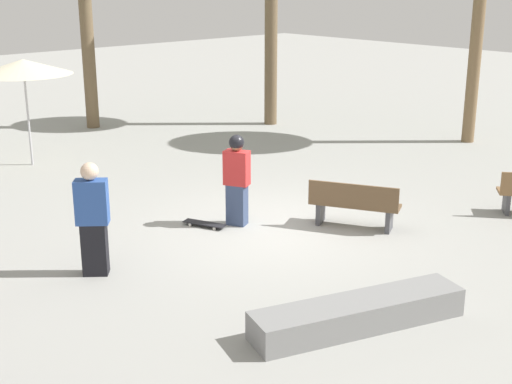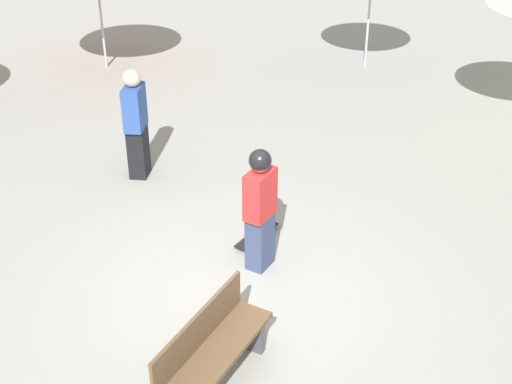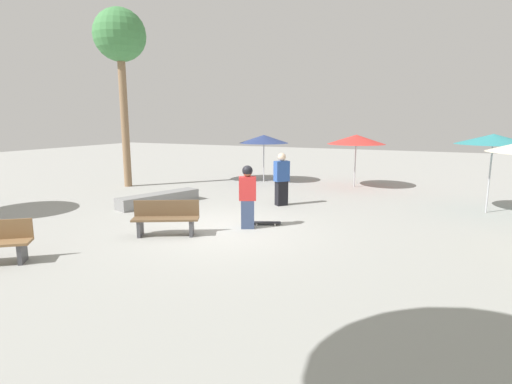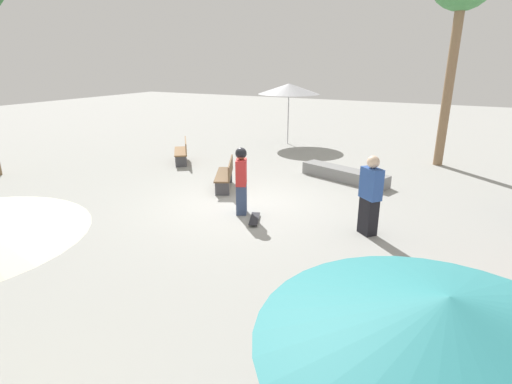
{
  "view_description": "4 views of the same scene",
  "coord_description": "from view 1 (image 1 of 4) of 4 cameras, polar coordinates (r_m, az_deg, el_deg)",
  "views": [
    {
      "loc": [
        -8.62,
        8.31,
        4.37
      ],
      "look_at": [
        -0.01,
        0.43,
        0.76
      ],
      "focal_mm": 50.0,
      "sensor_mm": 36.0,
      "label": 1
    },
    {
      "loc": [
        -3.57,
        -5.77,
        5.46
      ],
      "look_at": [
        0.87,
        0.89,
        0.73
      ],
      "focal_mm": 50.0,
      "sensor_mm": 36.0,
      "label": 2
    },
    {
      "loc": [
        5.02,
        -8.77,
        2.81
      ],
      "look_at": [
        1.08,
        -0.23,
        1.1
      ],
      "focal_mm": 28.0,
      "sensor_mm": 36.0,
      "label": 3
    },
    {
      "loc": [
        8.56,
        4.98,
        3.59
      ],
      "look_at": [
        0.56,
        0.75,
        0.61
      ],
      "focal_mm": 28.0,
      "sensor_mm": 36.0,
      "label": 4
    }
  ],
  "objects": [
    {
      "name": "concrete_ledge",
      "position": [
        9.34,
        8.2,
        -9.61
      ],
      "size": [
        1.49,
        2.94,
        0.38
      ],
      "rotation": [
        0.0,
        0.0,
        1.25
      ],
      "color": "gray",
      "rests_on": "ground_plane"
    },
    {
      "name": "skater_main",
      "position": [
        12.65,
        -1.55,
        1.22
      ],
      "size": [
        0.5,
        0.41,
        1.66
      ],
      "rotation": [
        0.0,
        0.0,
        0.45
      ],
      "color": "#38476B",
      "rests_on": "ground_plane"
    },
    {
      "name": "bench_far",
      "position": [
        12.73,
        7.86,
        -1.04
      ],
      "size": [
        1.62,
        1.13,
        0.85
      ],
      "rotation": [
        0.0,
        0.0,
        3.62
      ],
      "color": "#47474C",
      "rests_on": "ground_plane"
    },
    {
      "name": "shade_umbrella_cream",
      "position": [
        17.29,
        -18.12,
        9.49
      ],
      "size": [
        2.22,
        2.22,
        2.48
      ],
      "color": "#B7B7BC",
      "rests_on": "ground_plane"
    },
    {
      "name": "ground_plane",
      "position": [
        12.75,
        1.37,
        -2.86
      ],
      "size": [
        60.0,
        60.0,
        0.0
      ],
      "primitive_type": "plane",
      "color": "#9E9E99"
    },
    {
      "name": "bystander_watching",
      "position": [
        10.82,
        -12.92,
        -2.16
      ],
      "size": [
        0.51,
        0.53,
        1.74
      ],
      "rotation": [
        0.0,
        0.0,
        4.02
      ],
      "color": "black",
      "rests_on": "ground_plane"
    },
    {
      "name": "skateboard",
      "position": [
        12.81,
        -4.15,
        -2.53
      ],
      "size": [
        0.82,
        0.49,
        0.07
      ],
      "rotation": [
        0.0,
        0.0,
        0.39
      ],
      "color": "black",
      "rests_on": "ground_plane"
    }
  ]
}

